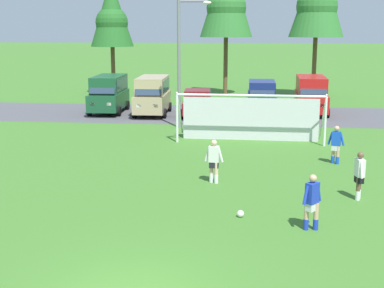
# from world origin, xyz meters

# --- Properties ---
(ground_plane) EXTENTS (400.00, 400.00, 0.00)m
(ground_plane) POSITION_xyz_m (0.00, 15.00, 0.00)
(ground_plane) COLOR #3D7028
(parking_lot_strip) EXTENTS (52.00, 8.40, 0.01)m
(parking_lot_strip) POSITION_xyz_m (0.00, 25.43, 0.00)
(parking_lot_strip) COLOR #4C4C51
(parking_lot_strip) RESTS_ON ground
(soccer_ball) EXTENTS (0.22, 0.22, 0.22)m
(soccer_ball) POSITION_xyz_m (2.24, 5.28, 0.11)
(soccer_ball) COLOR white
(soccer_ball) RESTS_ON ground
(soccer_goal) EXTENTS (7.45, 2.06, 2.57)m
(soccer_goal) POSITION_xyz_m (2.44, 16.87, 1.29)
(soccer_goal) COLOR white
(soccer_goal) RESTS_ON ground
(player_striker_near) EXTENTS (0.73, 0.27, 1.64)m
(player_striker_near) POSITION_xyz_m (1.15, 8.97, 0.82)
(player_striker_near) COLOR beige
(player_striker_near) RESTS_ON ground
(player_midfield_center) EXTENTS (0.61, 0.56, 1.64)m
(player_midfield_center) POSITION_xyz_m (4.26, 4.45, 0.82)
(player_midfield_center) COLOR tan
(player_midfield_center) RESTS_ON ground
(player_defender_far) EXTENTS (0.31, 0.75, 1.64)m
(player_defender_far) POSITION_xyz_m (6.15, 7.52, 0.82)
(player_defender_far) COLOR brown
(player_defender_far) RESTS_ON ground
(player_winger_left) EXTENTS (0.71, 0.34, 1.64)m
(player_winger_left) POSITION_xyz_m (6.10, 12.46, 0.82)
(player_winger_left) COLOR tan
(player_winger_left) RESTS_ON ground
(parked_car_slot_far_left) EXTENTS (2.35, 4.88, 2.52)m
(parked_car_slot_far_left) POSITION_xyz_m (-7.25, 25.49, 1.34)
(parked_car_slot_far_left) COLOR #194C2D
(parked_car_slot_far_left) RESTS_ON ground
(parked_car_slot_left) EXTENTS (2.35, 4.88, 2.52)m
(parked_car_slot_left) POSITION_xyz_m (-4.13, 24.97, 1.34)
(parked_car_slot_left) COLOR tan
(parked_car_slot_left) RESTS_ON ground
(parked_car_slot_center_left) EXTENTS (2.25, 4.31, 1.72)m
(parked_car_slot_center_left) POSITION_xyz_m (-1.07, 24.65, 0.88)
(parked_car_slot_center_left) COLOR maroon
(parked_car_slot_center_left) RESTS_ON ground
(parked_car_slot_center) EXTENTS (2.16, 4.61, 2.16)m
(parked_car_slot_center) POSITION_xyz_m (3.17, 26.67, 1.11)
(parked_car_slot_center) COLOR navy
(parked_car_slot_center) RESTS_ON ground
(parked_car_slot_center_right) EXTENTS (2.28, 4.84, 2.52)m
(parked_car_slot_center_right) POSITION_xyz_m (6.45, 26.41, 1.34)
(parked_car_slot_center_right) COLOR red
(parked_car_slot_center_right) RESTS_ON ground
(tree_left_edge) EXTENTS (3.73, 3.73, 9.95)m
(tree_left_edge) POSITION_xyz_m (-9.73, 36.30, 6.84)
(tree_left_edge) COLOR brown
(tree_left_edge) RESTS_ON ground
(street_lamp) EXTENTS (2.00, 0.32, 7.25)m
(street_lamp) POSITION_xyz_m (-1.51, 20.28, 3.76)
(street_lamp) COLOR slate
(street_lamp) RESTS_ON ground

